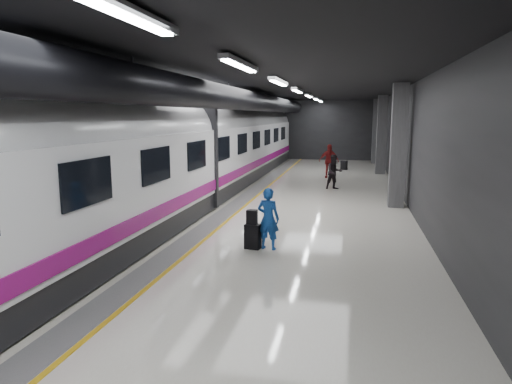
# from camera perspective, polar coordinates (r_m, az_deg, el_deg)

# --- Properties ---
(ground) EXTENTS (40.00, 40.00, 0.00)m
(ground) POSITION_cam_1_polar(r_m,az_deg,el_deg) (16.01, 1.17, -2.54)
(ground) COLOR silver
(ground) RESTS_ON ground
(platform_hall) EXTENTS (10.02, 40.02, 4.51)m
(platform_hall) POSITION_cam_1_polar(r_m,az_deg,el_deg) (16.65, 0.85, 10.18)
(platform_hall) COLOR black
(platform_hall) RESTS_ON ground
(train) EXTENTS (3.05, 38.00, 4.05)m
(train) POSITION_cam_1_polar(r_m,az_deg,el_deg) (16.62, -9.91, 4.98)
(train) COLOR black
(train) RESTS_ON ground
(traveler_main) EXTENTS (0.63, 0.48, 1.58)m
(traveler_main) POSITION_cam_1_polar(r_m,az_deg,el_deg) (11.48, 1.54, -3.34)
(traveler_main) COLOR #1759B3
(traveler_main) RESTS_ON ground
(suitcase_main) EXTENTS (0.42, 0.30, 0.64)m
(suitcase_main) POSITION_cam_1_polar(r_m,az_deg,el_deg) (11.62, -0.41, -5.58)
(suitcase_main) COLOR black
(suitcase_main) RESTS_ON ground
(shoulder_bag) EXTENTS (0.28, 0.17, 0.36)m
(shoulder_bag) POSITION_cam_1_polar(r_m,az_deg,el_deg) (11.50, -0.51, -3.18)
(shoulder_bag) COLOR black
(shoulder_bag) RESTS_ON suitcase_main
(traveler_far_a) EXTENTS (0.96, 0.87, 1.59)m
(traveler_far_a) POSITION_cam_1_polar(r_m,az_deg,el_deg) (21.17, 9.75, 2.47)
(traveler_far_a) COLOR black
(traveler_far_a) RESTS_ON ground
(traveler_far_b) EXTENTS (1.08, 0.47, 1.82)m
(traveler_far_b) POSITION_cam_1_polar(r_m,az_deg,el_deg) (25.14, 9.10, 3.85)
(traveler_far_b) COLOR maroon
(traveler_far_b) RESTS_ON ground
(suitcase_far) EXTENTS (0.45, 0.38, 0.56)m
(suitcase_far) POSITION_cam_1_polar(r_m,az_deg,el_deg) (29.06, 10.94, 3.30)
(suitcase_far) COLOR black
(suitcase_far) RESTS_ON ground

